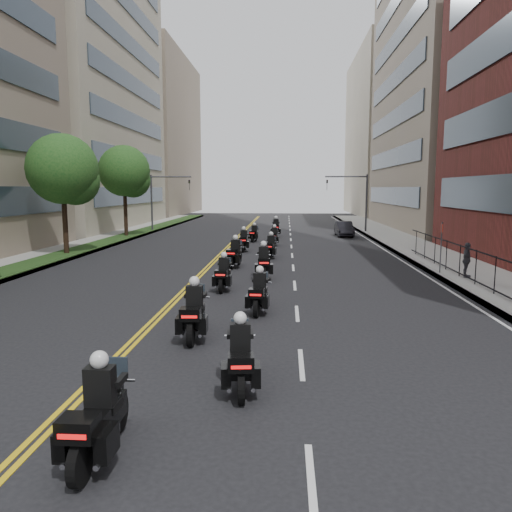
{
  "coord_description": "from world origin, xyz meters",
  "views": [
    {
      "loc": [
        2.8,
        -6.79,
        4.27
      ],
      "look_at": [
        1.57,
        13.48,
        1.51
      ],
      "focal_mm": 35.0,
      "sensor_mm": 36.0,
      "label": 1
    }
  ],
  "objects_px": {
    "motorcycle_7": "(271,248)",
    "motorcycle_8": "(244,242)",
    "motorcycle_1": "(240,360)",
    "motorcycle_10": "(254,234)",
    "parked_sedan": "(344,229)",
    "motorcycle_6": "(235,255)",
    "motorcycle_3": "(259,294)",
    "motorcycle_11": "(276,229)",
    "motorcycle_2": "(194,314)",
    "motorcycle_0": "(98,418)",
    "motorcycle_5": "(264,264)",
    "motorcycle_4": "(224,275)",
    "motorcycle_9": "(274,237)",
    "pedestrian_c": "(467,260)"
  },
  "relations": [
    {
      "from": "motorcycle_7",
      "to": "motorcycle_8",
      "type": "height_order",
      "value": "motorcycle_8"
    },
    {
      "from": "motorcycle_1",
      "to": "motorcycle_10",
      "type": "bearing_deg",
      "value": 86.98
    },
    {
      "from": "parked_sedan",
      "to": "motorcycle_10",
      "type": "bearing_deg",
      "value": -147.71
    },
    {
      "from": "motorcycle_6",
      "to": "motorcycle_7",
      "type": "bearing_deg",
      "value": 70.64
    },
    {
      "from": "motorcycle_3",
      "to": "motorcycle_8",
      "type": "height_order",
      "value": "motorcycle_8"
    },
    {
      "from": "motorcycle_11",
      "to": "motorcycle_1",
      "type": "bearing_deg",
      "value": -90.24
    },
    {
      "from": "motorcycle_2",
      "to": "motorcycle_6",
      "type": "relative_size",
      "value": 1.01
    },
    {
      "from": "motorcycle_1",
      "to": "motorcycle_6",
      "type": "bearing_deg",
      "value": 90.11
    },
    {
      "from": "motorcycle_8",
      "to": "motorcycle_0",
      "type": "bearing_deg",
      "value": -91.27
    },
    {
      "from": "motorcycle_5",
      "to": "motorcycle_4",
      "type": "bearing_deg",
      "value": -121.99
    },
    {
      "from": "motorcycle_1",
      "to": "motorcycle_3",
      "type": "relative_size",
      "value": 1.03
    },
    {
      "from": "motorcycle_4",
      "to": "motorcycle_11",
      "type": "height_order",
      "value": "motorcycle_11"
    },
    {
      "from": "motorcycle_3",
      "to": "motorcycle_4",
      "type": "height_order",
      "value": "motorcycle_3"
    },
    {
      "from": "motorcycle_9",
      "to": "motorcycle_11",
      "type": "bearing_deg",
      "value": 93.89
    },
    {
      "from": "motorcycle_9",
      "to": "motorcycle_7",
      "type": "bearing_deg",
      "value": -86.78
    },
    {
      "from": "motorcycle_11",
      "to": "motorcycle_7",
      "type": "bearing_deg",
      "value": -90.29
    },
    {
      "from": "motorcycle_7",
      "to": "pedestrian_c",
      "type": "distance_m",
      "value": 11.68
    },
    {
      "from": "motorcycle_3",
      "to": "motorcycle_5",
      "type": "relative_size",
      "value": 0.91
    },
    {
      "from": "motorcycle_4",
      "to": "motorcycle_11",
      "type": "xyz_separation_m",
      "value": [
        1.71,
        23.47,
        0.1
      ]
    },
    {
      "from": "motorcycle_5",
      "to": "motorcycle_10",
      "type": "bearing_deg",
      "value": 91.48
    },
    {
      "from": "motorcycle_3",
      "to": "motorcycle_5",
      "type": "bearing_deg",
      "value": 96.2
    },
    {
      "from": "motorcycle_1",
      "to": "motorcycle_5",
      "type": "distance_m",
      "value": 13.35
    },
    {
      "from": "motorcycle_7",
      "to": "motorcycle_5",
      "type": "bearing_deg",
      "value": -84.44
    },
    {
      "from": "motorcycle_0",
      "to": "motorcycle_9",
      "type": "xyz_separation_m",
      "value": [
        2.05,
        30.02,
        -0.05
      ]
    },
    {
      "from": "motorcycle_9",
      "to": "pedestrian_c",
      "type": "xyz_separation_m",
      "value": [
        9.28,
        -13.82,
        0.34
      ]
    },
    {
      "from": "motorcycle_5",
      "to": "parked_sedan",
      "type": "relative_size",
      "value": 0.6
    },
    {
      "from": "motorcycle_10",
      "to": "motorcycle_11",
      "type": "distance_m",
      "value": 4.37
    },
    {
      "from": "motorcycle_11",
      "to": "parked_sedan",
      "type": "relative_size",
      "value": 0.63
    },
    {
      "from": "motorcycle_9",
      "to": "motorcycle_10",
      "type": "xyz_separation_m",
      "value": [
        -1.71,
        2.74,
        -0.02
      ]
    },
    {
      "from": "motorcycle_3",
      "to": "motorcycle_6",
      "type": "height_order",
      "value": "motorcycle_6"
    },
    {
      "from": "motorcycle_1",
      "to": "motorcycle_0",
      "type": "bearing_deg",
      "value": -130.9
    },
    {
      "from": "motorcycle_4",
      "to": "motorcycle_1",
      "type": "bearing_deg",
      "value": -79.46
    },
    {
      "from": "motorcycle_2",
      "to": "motorcycle_3",
      "type": "bearing_deg",
      "value": 58.48
    },
    {
      "from": "motorcycle_3",
      "to": "motorcycle_4",
      "type": "xyz_separation_m",
      "value": [
        -1.71,
        3.73,
        -0.0
      ]
    },
    {
      "from": "motorcycle_3",
      "to": "parked_sedan",
      "type": "distance_m",
      "value": 28.92
    },
    {
      "from": "motorcycle_3",
      "to": "parked_sedan",
      "type": "height_order",
      "value": "motorcycle_3"
    },
    {
      "from": "motorcycle_2",
      "to": "motorcycle_8",
      "type": "height_order",
      "value": "motorcycle_2"
    },
    {
      "from": "motorcycle_11",
      "to": "pedestrian_c",
      "type": "xyz_separation_m",
      "value": [
        9.31,
        -20.59,
        0.23
      ]
    },
    {
      "from": "motorcycle_8",
      "to": "motorcycle_9",
      "type": "height_order",
      "value": "motorcycle_8"
    },
    {
      "from": "motorcycle_8",
      "to": "parked_sedan",
      "type": "relative_size",
      "value": 0.57
    },
    {
      "from": "motorcycle_11",
      "to": "pedestrian_c",
      "type": "bearing_deg",
      "value": -65.85
    },
    {
      "from": "motorcycle_4",
      "to": "motorcycle_8",
      "type": "relative_size",
      "value": 0.96
    },
    {
      "from": "motorcycle_6",
      "to": "motorcycle_9",
      "type": "xyz_separation_m",
      "value": [
        1.89,
        10.48,
        -0.07
      ]
    },
    {
      "from": "motorcycle_2",
      "to": "motorcycle_5",
      "type": "distance_m",
      "value": 9.88
    },
    {
      "from": "motorcycle_8",
      "to": "pedestrian_c",
      "type": "height_order",
      "value": "pedestrian_c"
    },
    {
      "from": "pedestrian_c",
      "to": "motorcycle_3",
      "type": "bearing_deg",
      "value": 153.15
    },
    {
      "from": "motorcycle_4",
      "to": "motorcycle_10",
      "type": "distance_m",
      "value": 19.44
    },
    {
      "from": "motorcycle_7",
      "to": "parked_sedan",
      "type": "bearing_deg",
      "value": 73.83
    },
    {
      "from": "motorcycle_10",
      "to": "motorcycle_3",
      "type": "bearing_deg",
      "value": -78.43
    },
    {
      "from": "motorcycle_6",
      "to": "pedestrian_c",
      "type": "height_order",
      "value": "pedestrian_c"
    }
  ]
}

